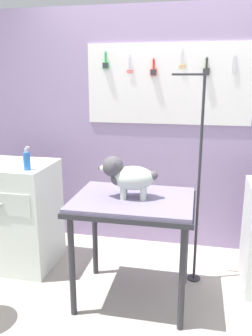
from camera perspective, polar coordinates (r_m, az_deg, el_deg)
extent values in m
cube|color=#ABA399|center=(2.68, 1.90, -24.16)|extent=(4.40, 4.00, 0.04)
cube|color=#9D85B0|center=(3.40, 5.82, 5.95)|extent=(4.00, 0.06, 2.30)
cube|color=white|center=(3.32, 6.88, 13.47)|extent=(1.52, 0.02, 0.73)
cylinder|color=gray|center=(3.42, -3.34, 18.57)|extent=(0.01, 0.02, 0.01)
cylinder|color=green|center=(3.40, -3.37, 17.65)|extent=(0.02, 0.02, 0.09)
cube|color=green|center=(3.40, -3.35, 16.43)|extent=(0.06, 0.02, 0.06)
cube|color=#333338|center=(3.38, -3.42, 16.44)|extent=(0.05, 0.01, 0.05)
cylinder|color=gray|center=(3.36, 0.67, 17.97)|extent=(0.01, 0.02, 0.01)
cube|color=silver|center=(3.35, 0.53, 16.78)|extent=(0.01, 0.00, 0.11)
cube|color=silver|center=(3.35, 0.74, 16.78)|extent=(0.01, 0.00, 0.11)
torus|color=red|center=(3.35, 0.40, 15.53)|extent=(0.03, 0.01, 0.03)
torus|color=red|center=(3.34, 0.86, 15.53)|extent=(0.03, 0.01, 0.03)
cylinder|color=gray|center=(3.32, 4.59, 17.57)|extent=(0.01, 0.02, 0.01)
cylinder|color=red|center=(3.31, 4.55, 16.63)|extent=(0.02, 0.02, 0.09)
cube|color=red|center=(3.31, 4.52, 15.37)|extent=(0.06, 0.02, 0.06)
cube|color=#333338|center=(3.29, 4.49, 15.38)|extent=(0.05, 0.01, 0.05)
cylinder|color=gray|center=(3.31, 9.28, 18.58)|extent=(0.01, 0.02, 0.01)
cube|color=silver|center=(3.29, 9.11, 17.38)|extent=(0.01, 0.00, 0.11)
cube|color=silver|center=(3.29, 9.33, 17.38)|extent=(0.01, 0.00, 0.11)
torus|color=gold|center=(3.29, 8.93, 16.12)|extent=(0.03, 0.01, 0.03)
torus|color=gold|center=(3.29, 9.40, 16.10)|extent=(0.03, 0.01, 0.03)
cylinder|color=gray|center=(3.30, 13.14, 17.35)|extent=(0.01, 0.02, 0.01)
cylinder|color=black|center=(3.28, 13.09, 16.41)|extent=(0.02, 0.02, 0.09)
cube|color=black|center=(3.28, 13.01, 15.14)|extent=(0.06, 0.02, 0.06)
cube|color=#333338|center=(3.27, 13.02, 15.15)|extent=(0.05, 0.01, 0.05)
cylinder|color=gray|center=(3.31, 17.45, 17.07)|extent=(0.01, 0.02, 0.01)
cube|color=silver|center=(3.30, 17.36, 15.78)|extent=(0.03, 0.01, 0.13)
cylinder|color=#2D2D33|center=(2.55, -8.84, -15.69)|extent=(0.04, 0.04, 0.76)
cylinder|color=#2D2D33|center=(2.42, 9.18, -17.55)|extent=(0.04, 0.04, 0.76)
cylinder|color=#2D2D33|center=(3.01, -5.12, -10.56)|extent=(0.04, 0.04, 0.76)
cylinder|color=#2D2D33|center=(2.90, 9.74, -11.77)|extent=(0.04, 0.04, 0.76)
cube|color=#2D2D33|center=(2.53, 1.18, -5.85)|extent=(0.88, 0.67, 0.03)
cube|color=slate|center=(2.51, 1.18, -5.18)|extent=(0.85, 0.65, 0.03)
cylinder|color=#2D2D33|center=(3.15, 11.02, -17.29)|extent=(0.11, 0.11, 0.01)
cylinder|color=#2D2D33|center=(2.80, 11.85, -2.55)|extent=(0.02, 0.02, 1.69)
cylinder|color=#2D2D33|center=(2.68, 10.16, 14.89)|extent=(0.24, 0.02, 0.02)
cylinder|color=silver|center=(2.46, -0.45, -4.07)|extent=(0.04, 0.04, 0.10)
cylinder|color=silver|center=(2.54, -0.25, -3.42)|extent=(0.04, 0.04, 0.10)
cylinder|color=silver|center=(2.45, 2.82, -4.16)|extent=(0.04, 0.04, 0.10)
cylinder|color=silver|center=(2.53, 2.92, -3.51)|extent=(0.04, 0.04, 0.10)
ellipsoid|color=silver|center=(2.47, 1.16, -1.65)|extent=(0.32, 0.22, 0.17)
ellipsoid|color=#4F4B51|center=(2.48, -1.27, -1.77)|extent=(0.12, 0.14, 0.09)
sphere|color=#4F4B51|center=(2.46, -2.15, 0.25)|extent=(0.15, 0.15, 0.15)
ellipsoid|color=silver|center=(2.47, -3.62, -0.05)|extent=(0.07, 0.06, 0.05)
sphere|color=black|center=(2.48, -4.31, -0.04)|extent=(0.02, 0.02, 0.02)
ellipsoid|color=#4F4B51|center=(2.39, -2.00, 0.12)|extent=(0.05, 0.04, 0.08)
ellipsoid|color=#4F4B51|center=(2.52, -1.63, 0.85)|extent=(0.05, 0.04, 0.08)
sphere|color=#4F4B51|center=(2.45, 4.48, -1.25)|extent=(0.06, 0.06, 0.06)
cube|color=silver|center=(3.32, -18.45, -7.16)|extent=(0.80, 0.56, 0.94)
cylinder|color=blue|center=(2.88, -15.94, 1.09)|extent=(0.06, 0.06, 0.14)
cylinder|color=silver|center=(2.86, -16.06, 2.79)|extent=(0.03, 0.03, 0.03)
cube|color=silver|center=(2.85, -15.85, 3.27)|extent=(0.03, 0.01, 0.01)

